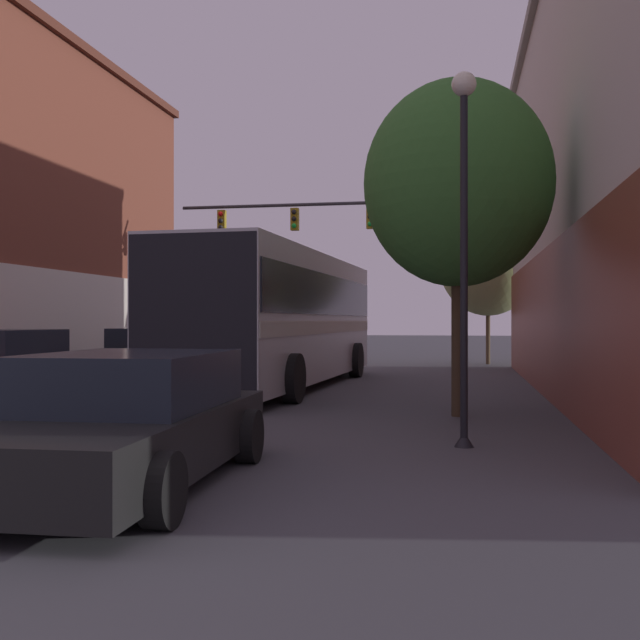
{
  "coord_description": "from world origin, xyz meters",
  "views": [
    {
      "loc": [
        5.64,
        -3.76,
        1.65
      ],
      "look_at": [
        2.56,
        12.69,
        1.66
      ],
      "focal_mm": 42.0,
      "sensor_mm": 36.0,
      "label": 1
    }
  ],
  "objects": [
    {
      "name": "street_lamp",
      "position": [
        5.69,
        6.17,
        2.87
      ],
      "size": [
        0.32,
        0.32,
        4.9
      ],
      "color": "black",
      "rests_on": "ground_plane"
    },
    {
      "name": "bus",
      "position": [
        1.27,
        14.31,
        1.83
      ],
      "size": [
        3.15,
        11.43,
        3.25
      ],
      "rotation": [
        0.0,
        0.0,
        1.53
      ],
      "color": "#B7B7BC",
      "rests_on": "ground_plane"
    },
    {
      "name": "parked_car_left_distant",
      "position": [
        -4.22,
        31.21,
        0.62
      ],
      "size": [
        2.34,
        4.73,
        1.3
      ],
      "rotation": [
        0.0,
        0.0,
        1.47
      ],
      "color": "silver",
      "rests_on": "ground_plane"
    },
    {
      "name": "traffic_signal_gantry",
      "position": [
        2.04,
        22.49,
        4.63
      ],
      "size": [
        10.06,
        0.36,
        6.11
      ],
      "color": "#333338",
      "rests_on": "ground_plane"
    },
    {
      "name": "street_tree_near",
      "position": [
        5.61,
        9.33,
        4.01
      ],
      "size": [
        3.25,
        2.92,
        5.81
      ],
      "color": "#3D2D1E",
      "rests_on": "ground_plane"
    },
    {
      "name": "street_tree_far",
      "position": [
        6.69,
        25.21,
        3.86
      ],
      "size": [
        3.69,
        3.32,
        5.89
      ],
      "color": "brown",
      "rests_on": "ground_plane"
    },
    {
      "name": "hatchback_foreground",
      "position": [
        2.32,
        3.26,
        0.63
      ],
      "size": [
        2.25,
        4.53,
        1.32
      ],
      "rotation": [
        0.0,
        0.0,
        1.6
      ],
      "color": "black",
      "rests_on": "ground_plane"
    },
    {
      "name": "lane_center_line",
      "position": [
        0.0,
        13.25,
        0.0
      ],
      "size": [
        0.14,
        38.51,
        0.01
      ],
      "color": "silver",
      "rests_on": "ground_plane"
    },
    {
      "name": "parked_car_left_near",
      "position": [
        -3.72,
        17.33,
        0.67
      ],
      "size": [
        2.3,
        4.05,
        1.42
      ],
      "rotation": [
        0.0,
        0.0,
        1.68
      ],
      "color": "#285633",
      "rests_on": "ground_plane"
    },
    {
      "name": "parked_car_left_far",
      "position": [
        -4.38,
        11.6,
        0.68
      ],
      "size": [
        2.35,
        4.61,
        1.45
      ],
      "rotation": [
        0.0,
        0.0,
        1.51
      ],
      "color": "red",
      "rests_on": "ground_plane"
    },
    {
      "name": "parked_car_left_mid",
      "position": [
        -3.78,
        25.68,
        0.63
      ],
      "size": [
        2.3,
        4.71,
        1.31
      ],
      "rotation": [
        0.0,
        0.0,
        1.66
      ],
      "color": "#285633",
      "rests_on": "ground_plane"
    }
  ]
}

